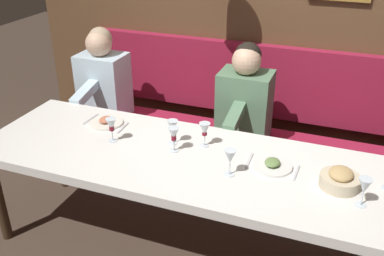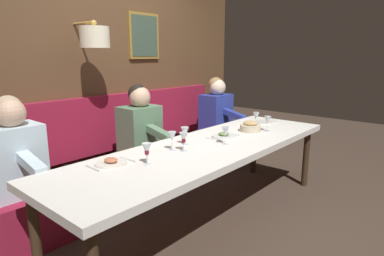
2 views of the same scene
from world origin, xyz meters
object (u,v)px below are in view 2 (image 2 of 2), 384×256
object	(u,v)px
wine_glass_2	(268,121)
wine_glass_0	(147,150)
wine_glass_3	(225,132)
diner_near	(140,124)
wine_glass_4	(184,138)
wine_glass_5	(256,116)
diner_middle	(14,150)
wine_glass_1	(185,132)
diner_nearest	(216,109)
wine_glass_6	(172,137)
dining_table	(208,151)
bread_bowl	(251,127)

from	to	relation	value
wine_glass_2	wine_glass_0	bearing A→B (deg)	84.38
wine_glass_2	wine_glass_3	world-z (taller)	same
wine_glass_3	diner_near	bearing A→B (deg)	9.59
wine_glass_0	wine_glass_4	world-z (taller)	same
wine_glass_4	wine_glass_5	bearing A→B (deg)	-88.34
diner_middle	wine_glass_5	xyz separation A→B (m)	(-0.80, -2.28, 0.04)
wine_glass_1	wine_glass_2	distance (m)	1.01
wine_glass_5	wine_glass_0	bearing A→B (deg)	92.05
diner_nearest	diner_near	xyz separation A→B (m)	(0.00, 1.35, 0.00)
wine_glass_6	wine_glass_4	bearing A→B (deg)	-153.03
wine_glass_6	diner_near	bearing A→B (deg)	-20.92
wine_glass_3	wine_glass_6	world-z (taller)	same
dining_table	wine_glass_3	bearing A→B (deg)	-129.36
dining_table	wine_glass_6	size ratio (longest dim) A/B	18.72
diner_nearest	wine_glass_3	world-z (taller)	diner_nearest
diner_near	wine_glass_5	distance (m)	1.30
dining_table	diner_nearest	world-z (taller)	diner_nearest
diner_nearest	wine_glass_4	distance (m)	1.80
wine_glass_4	wine_glass_3	bearing A→B (deg)	-109.17
diner_nearest	wine_glass_0	size ratio (longest dim) A/B	4.82
wine_glass_6	wine_glass_1	bearing A→B (deg)	-79.40
diner_middle	wine_glass_3	distance (m)	1.73
wine_glass_6	bread_bowl	distance (m)	1.07
wine_glass_4	wine_glass_5	size ratio (longest dim) A/B	1.00
diner_nearest	diner_middle	size ratio (longest dim) A/B	1.00
wine_glass_0	wine_glass_3	bearing A→B (deg)	-97.98
wine_glass_2	wine_glass_5	xyz separation A→B (m)	(0.21, -0.13, 0.00)
diner_middle	wine_glass_3	bearing A→B (deg)	-124.50
wine_glass_1	wine_glass_4	bearing A→B (deg)	129.14
diner_nearest	bread_bowl	world-z (taller)	diner_nearest
wine_glass_4	diner_near	bearing A→B (deg)	-15.95
diner_nearest	wine_glass_6	size ratio (longest dim) A/B	4.82
wine_glass_4	bread_bowl	size ratio (longest dim) A/B	0.75
wine_glass_4	wine_glass_1	bearing A→B (deg)	-50.86
wine_glass_1	bread_bowl	distance (m)	0.87
wine_glass_0	bread_bowl	distance (m)	1.44
wine_glass_1	wine_glass_3	distance (m)	0.37
diner_middle	wine_glass_1	distance (m)	1.38
wine_glass_1	dining_table	bearing A→B (deg)	-143.81
diner_near	wine_glass_0	bearing A→B (deg)	142.21
diner_middle	wine_glass_0	bearing A→B (deg)	-145.59
wine_glass_4	bread_bowl	world-z (taller)	wine_glass_4
diner_middle	wine_glass_5	size ratio (longest dim) A/B	4.82
wine_glass_0	wine_glass_2	distance (m)	1.56
diner_near	wine_glass_2	size ratio (longest dim) A/B	4.82
wine_glass_3	wine_glass_4	world-z (taller)	same
wine_glass_6	wine_glass_0	bearing A→B (deg)	106.66
diner_near	wine_glass_2	xyz separation A→B (m)	(-1.02, -0.88, 0.04)
wine_glass_0	wine_glass_6	distance (m)	0.40
wine_glass_4	dining_table	bearing A→B (deg)	-98.19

